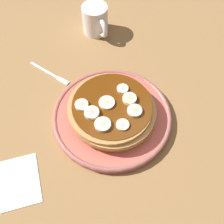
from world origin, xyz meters
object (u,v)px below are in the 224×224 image
(fork, at_px, (51,74))
(banana_slice_4, at_px, (135,111))
(plate, at_px, (112,116))
(banana_slice_7, at_px, (129,99))
(banana_slice_1, at_px, (92,113))
(napkin, at_px, (12,183))
(banana_slice_3, at_px, (123,125))
(banana_slice_5, at_px, (103,125))
(banana_slice_6, at_px, (82,105))
(banana_slice_2, at_px, (123,89))
(banana_slice_0, at_px, (107,103))
(pancake_stack, at_px, (112,110))
(coffee_mug, at_px, (96,20))

(fork, bearing_deg, banana_slice_4, 24.42)
(plate, height_order, banana_slice_7, banana_slice_7)
(banana_slice_1, bearing_deg, napkin, -80.17)
(banana_slice_4, bearing_deg, banana_slice_3, -66.82)
(banana_slice_5, relative_size, banana_slice_6, 1.17)
(napkin, bearing_deg, plate, 98.16)
(banana_slice_6, distance_m, napkin, 0.22)
(plate, height_order, napkin, plate)
(banana_slice_2, bearing_deg, banana_slice_4, -6.90)
(banana_slice_0, bearing_deg, fork, -160.87)
(banana_slice_5, xyz_separation_m, fork, (-0.23, -0.03, -0.06))
(pancake_stack, distance_m, banana_slice_3, 0.06)
(banana_slice_4, distance_m, coffee_mug, 0.34)
(banana_slice_4, relative_size, banana_slice_5, 0.93)
(banana_slice_0, bearing_deg, pancake_stack, 45.50)
(pancake_stack, height_order, napkin, pancake_stack)
(banana_slice_6, height_order, napkin, banana_slice_6)
(banana_slice_5, bearing_deg, coffee_mug, 155.18)
(banana_slice_2, relative_size, banana_slice_4, 0.81)
(napkin, relative_size, fork, 0.91)
(plate, bearing_deg, napkin, -81.84)
(banana_slice_2, bearing_deg, banana_slice_5, -53.98)
(banana_slice_6, bearing_deg, banana_slice_2, 87.32)
(napkin, xyz_separation_m, fork, (-0.23, 0.18, 0.00))
(banana_slice_2, bearing_deg, banana_slice_1, -74.37)
(banana_slice_0, xyz_separation_m, banana_slice_5, (0.05, -0.03, 0.00))
(banana_slice_1, relative_size, banana_slice_2, 1.25)
(banana_slice_4, height_order, napkin, banana_slice_4)
(banana_slice_5, xyz_separation_m, banana_slice_6, (-0.07, -0.02, -0.00))
(banana_slice_0, height_order, banana_slice_3, same)
(banana_slice_6, bearing_deg, napkin, -71.47)
(banana_slice_0, relative_size, banana_slice_6, 1.19)
(pancake_stack, distance_m, banana_slice_6, 0.07)
(banana_slice_3, relative_size, fork, 0.23)
(banana_slice_5, bearing_deg, banana_slice_1, -168.62)
(pancake_stack, distance_m, banana_slice_2, 0.05)
(banana_slice_5, bearing_deg, banana_slice_0, 142.91)
(pancake_stack, xyz_separation_m, banana_slice_1, (0.00, -0.05, 0.03))
(napkin, bearing_deg, coffee_mug, 131.72)
(banana_slice_3, relative_size, banana_slice_5, 0.80)
(banana_slice_1, bearing_deg, coffee_mug, 151.44)
(plate, height_order, banana_slice_0, banana_slice_0)
(coffee_mug, bearing_deg, banana_slice_1, -28.56)
(napkin, bearing_deg, banana_slice_3, 85.43)
(plate, xyz_separation_m, banana_slice_5, (0.04, -0.04, 0.05))
(banana_slice_3, bearing_deg, banana_slice_0, -178.16)
(pancake_stack, relative_size, banana_slice_0, 5.74)
(banana_slice_7, distance_m, coffee_mug, 0.30)
(pancake_stack, distance_m, coffee_mug, 0.31)
(banana_slice_4, height_order, banana_slice_7, banana_slice_7)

